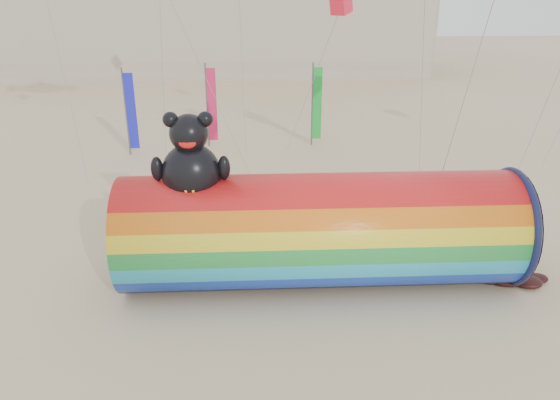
{
  "coord_description": "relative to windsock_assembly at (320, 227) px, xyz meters",
  "views": [
    {
      "loc": [
        -0.45,
        -17.15,
        10.18
      ],
      "look_at": [
        0.5,
        1.5,
        2.4
      ],
      "focal_mm": 35.0,
      "sensor_mm": 36.0,
      "label": 1
    }
  ],
  "objects": [
    {
      "name": "windsock_assembly",
      "position": [
        0.0,
        0.0,
        0.0
      ],
      "size": [
        13.64,
        4.15,
        6.29
      ],
      "color": "red",
      "rests_on": "ground"
    },
    {
      "name": "festival_banners",
      "position": [
        -4.2,
        16.18,
        0.55
      ],
      "size": [
        11.82,
        1.63,
        5.2
      ],
      "color": "#59595E",
      "rests_on": "ground"
    },
    {
      "name": "kite_handler",
      "position": [
        6.32,
        0.61,
        -1.22
      ],
      "size": [
        0.72,
        0.57,
        1.73
      ],
      "primitive_type": "imported",
      "rotation": [
        0.0,
        0.0,
        3.42
      ],
      "color": "#55565C",
      "rests_on": "ground"
    },
    {
      "name": "ground",
      "position": [
        -1.8,
        0.27,
        -2.09
      ],
      "size": [
        160.0,
        160.0,
        0.0
      ],
      "primitive_type": "plane",
      "color": "#CCB58C",
      "rests_on": "ground"
    },
    {
      "name": "fabric_bundle",
      "position": [
        6.8,
        -0.55,
        -1.91
      ],
      "size": [
        2.62,
        1.35,
        0.41
      ],
      "color": "#390C0A",
      "rests_on": "ground"
    }
  ]
}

